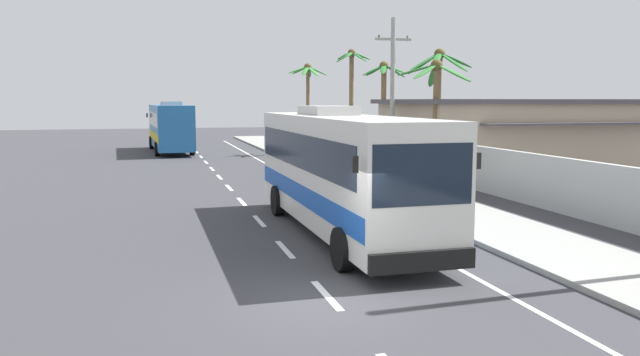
{
  "coord_description": "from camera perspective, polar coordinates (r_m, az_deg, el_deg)",
  "views": [
    {
      "loc": [
        -3.37,
        -11.44,
        3.98
      ],
      "look_at": [
        1.41,
        5.94,
        1.7
      ],
      "focal_mm": 34.52,
      "sensor_mm": 36.0,
      "label": 1
    }
  ],
  "objects": [
    {
      "name": "palm_third",
      "position": [
        44.76,
        2.93,
        8.67
      ],
      "size": [
        2.65,
        2.63,
        7.64
      ],
      "color": "brown",
      "rests_on": "ground"
    },
    {
      "name": "lane_markings",
      "position": [
        27.16,
        -3.25,
        -1.22
      ],
      "size": [
        3.73,
        71.07,
        0.01
      ],
      "color": "white",
      "rests_on": "ground"
    },
    {
      "name": "sidewalk_kerb",
      "position": [
        24.05,
        9.88,
        -2.26
      ],
      "size": [
        3.2,
        90.0,
        0.14
      ],
      "primitive_type": "cube",
      "color": "#999993",
      "rests_on": "ground"
    },
    {
      "name": "motorcycle_beside_bus",
      "position": [
        27.4,
        1.13,
        0.23
      ],
      "size": [
        0.56,
        1.96,
        1.6
      ],
      "color": "black",
      "rests_on": "ground"
    },
    {
      "name": "pedestrian_midwalk",
      "position": [
        32.88,
        4.02,
        2.05
      ],
      "size": [
        0.36,
        0.36,
        1.71
      ],
      "rotation": [
        0.0,
        0.0,
        4.11
      ],
      "color": "black",
      "rests_on": "sidewalk_kerb"
    },
    {
      "name": "pedestrian_far_walk",
      "position": [
        30.82,
        2.34,
        1.69
      ],
      "size": [
        0.36,
        0.36,
        1.69
      ],
      "rotation": [
        0.0,
        0.0,
        5.21
      ],
      "color": "#2D7A47",
      "rests_on": "sidewalk_kerb"
    },
    {
      "name": "palm_farthest",
      "position": [
        32.4,
        10.95,
        8.99
      ],
      "size": [
        3.8,
        3.62,
        6.61
      ],
      "color": "brown",
      "rests_on": "ground"
    },
    {
      "name": "palm_second",
      "position": [
        45.72,
        -1.16,
        8.41
      ],
      "size": [
        3.0,
        2.79,
        6.69
      ],
      "color": "brown",
      "rests_on": "ground"
    },
    {
      "name": "coach_bus_far_lane",
      "position": [
        48.93,
        -13.71,
        4.71
      ],
      "size": [
        3.39,
        11.32,
        3.9
      ],
      "color": "#2366A8",
      "rests_on": "ground"
    },
    {
      "name": "palm_fourth",
      "position": [
        29.47,
        10.7,
        7.83
      ],
      "size": [
        3.47,
        3.38,
        5.88
      ],
      "color": "brown",
      "rests_on": "ground"
    },
    {
      "name": "roadside_building",
      "position": [
        36.06,
        18.03,
        3.76
      ],
      "size": [
        14.6,
        9.0,
        4.04
      ],
      "color": "tan",
      "rests_on": "ground"
    },
    {
      "name": "utility_pole_mid",
      "position": [
        32.16,
        6.73,
        7.65
      ],
      "size": [
        1.94,
        0.24,
        8.16
      ],
      "color": "#9E9E99",
      "rests_on": "ground"
    },
    {
      "name": "ground_plane",
      "position": [
        12.57,
        1.01,
        -11.24
      ],
      "size": [
        160.0,
        160.0,
        0.0
      ],
      "primitive_type": "plane",
      "color": "#3A3A3F"
    },
    {
      "name": "boundary_wall",
      "position": [
        29.18,
        13.33,
        1.13
      ],
      "size": [
        0.24,
        60.0,
        1.98
      ],
      "primitive_type": "cube",
      "color": "#B2B2AD",
      "rests_on": "ground"
    },
    {
      "name": "coach_bus_foreground",
      "position": [
        18.34,
        1.92,
        0.95
      ],
      "size": [
        2.96,
        11.45,
        3.81
      ],
      "color": "silver",
      "rests_on": "ground"
    },
    {
      "name": "palm_nearest",
      "position": [
        37.49,
        5.92,
        7.78
      ],
      "size": [
        2.77,
        2.78,
        6.32
      ],
      "color": "brown",
      "rests_on": "ground"
    }
  ]
}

